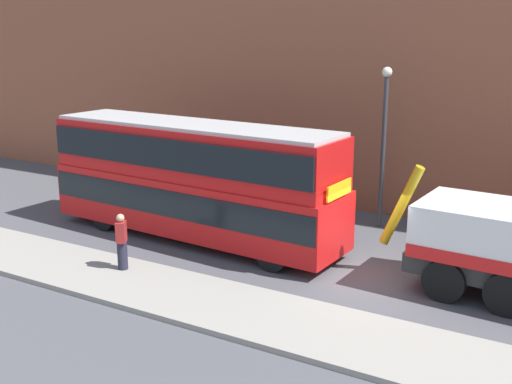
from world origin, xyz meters
TOP-DOWN VIEW (x-y plane):
  - ground_plane at (0.00, 0.00)m, footprint 120.00×120.00m
  - near_kerb at (0.00, -4.20)m, footprint 60.00×2.80m
  - building_facade at (0.00, 6.79)m, footprint 60.00×1.50m
  - double_decker_bus at (-6.59, 0.07)m, footprint 11.15×3.23m
  - pedestrian_onlooker at (-6.53, -3.66)m, footprint 0.42×0.48m
  - street_lamp at (-1.43, 4.60)m, footprint 0.36×0.36m

SIDE VIEW (x-z plane):
  - ground_plane at x=0.00m, z-range 0.00..0.00m
  - near_kerb at x=0.00m, z-range 0.00..0.15m
  - pedestrian_onlooker at x=-6.53m, z-range 0.13..1.84m
  - double_decker_bus at x=-6.59m, z-range 0.20..4.26m
  - street_lamp at x=-1.43m, z-range 0.56..6.39m
  - building_facade at x=0.00m, z-range 0.07..16.07m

